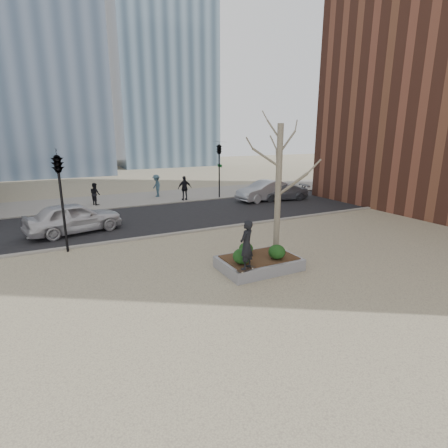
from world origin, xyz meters
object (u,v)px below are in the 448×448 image
skateboard (246,269)px  skateboarder (246,245)px  planter (259,263)px  police_car (74,218)px

skateboard → skateboarder: 0.91m
planter → skateboarder: skateboarder is taller
planter → skateboard: size_ratio=3.85×
planter → police_car: (-5.93, 8.70, 0.61)m
skateboard → police_car: (-4.83, 9.58, 0.35)m
planter → skateboarder: bearing=-141.3°
police_car → skateboard: bearing=-166.5°
skateboard → skateboarder: size_ratio=0.45×
planter → police_car: size_ratio=0.63×
planter → police_car: 10.55m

